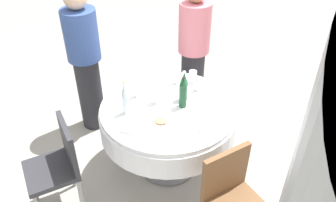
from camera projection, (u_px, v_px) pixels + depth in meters
ground_plane at (168, 165)px, 3.45m from camera, size 10.00×10.00×0.00m
dining_table at (168, 120)px, 3.10m from camera, size 1.23×1.23×0.74m
bottle_dark_green_front at (183, 93)px, 2.94m from camera, size 0.07×0.07×0.30m
bottle_green_inner at (184, 87)px, 3.02m from camera, size 0.07×0.07×0.29m
bottle_clear_right at (125, 99)px, 2.86m from camera, size 0.06×0.06×0.31m
wine_glass_north at (193, 75)px, 3.27m from camera, size 0.07×0.07×0.13m
wine_glass_rear at (155, 94)px, 3.00m from camera, size 0.07×0.07×0.15m
wine_glass_outer at (176, 75)px, 3.26m from camera, size 0.07×0.07×0.13m
wine_glass_west at (135, 87)px, 3.07m from camera, size 0.07×0.07×0.15m
wine_glass_near at (198, 81)px, 3.17m from camera, size 0.06×0.06×0.13m
plate_near at (156, 86)px, 3.26m from camera, size 0.25×0.25×0.02m
plate_mid at (161, 122)px, 2.81m from camera, size 0.23×0.23×0.04m
plate_left at (206, 124)px, 2.81m from camera, size 0.22×0.22×0.02m
spoon_inner at (127, 89)px, 3.23m from camera, size 0.14×0.13×0.00m
folded_napkin at (130, 128)px, 2.75m from camera, size 0.16×0.16×0.02m
person_front at (85, 60)px, 3.50m from camera, size 0.34×0.34×1.60m
person_inner at (194, 50)px, 3.72m from camera, size 0.34×0.34×1.56m
chair_outer at (59, 162)px, 2.77m from camera, size 0.54×0.54×0.87m
chair_west at (232, 195)px, 2.50m from camera, size 0.55×0.55×0.87m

